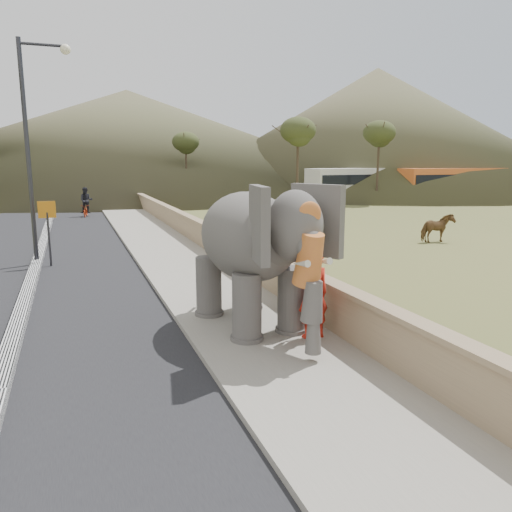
{
  "coord_description": "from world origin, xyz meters",
  "views": [
    {
      "loc": [
        -3.66,
        -8.06,
        3.84
      ],
      "look_at": [
        0.2,
        2.37,
        1.7
      ],
      "focal_mm": 35.0,
      "sensor_mm": 36.0,
      "label": 1
    }
  ],
  "objects_px": {
    "cow": "(437,228)",
    "motorcyclist": "(86,205)",
    "elephant_and_man": "(249,256)",
    "lamppost": "(35,131)"
  },
  "relations": [
    {
      "from": "cow",
      "to": "motorcyclist",
      "type": "xyz_separation_m",
      "value": [
        -15.21,
        17.25,
        0.16
      ]
    },
    {
      "from": "elephant_and_man",
      "to": "motorcyclist",
      "type": "bearing_deg",
      "value": 96.04
    },
    {
      "from": "lamppost",
      "to": "motorcyclist",
      "type": "distance_m",
      "value": 16.92
    },
    {
      "from": "cow",
      "to": "motorcyclist",
      "type": "relative_size",
      "value": 0.8
    },
    {
      "from": "cow",
      "to": "elephant_and_man",
      "type": "xyz_separation_m",
      "value": [
        -12.48,
        -8.55,
        1.04
      ]
    },
    {
      "from": "lamppost",
      "to": "elephant_and_man",
      "type": "distance_m",
      "value": 11.06
    },
    {
      "from": "cow",
      "to": "elephant_and_man",
      "type": "distance_m",
      "value": 15.17
    },
    {
      "from": "cow",
      "to": "motorcyclist",
      "type": "height_order",
      "value": "motorcyclist"
    },
    {
      "from": "lamppost",
      "to": "motorcyclist",
      "type": "bearing_deg",
      "value": 83.08
    },
    {
      "from": "motorcyclist",
      "to": "elephant_and_man",
      "type": "bearing_deg",
      "value": -83.96
    }
  ]
}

